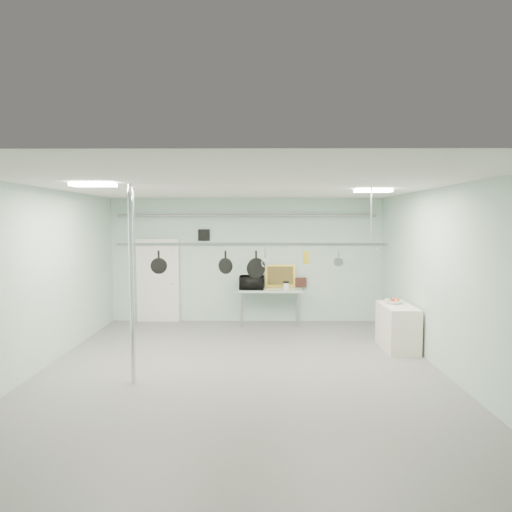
{
  "coord_description": "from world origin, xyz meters",
  "views": [
    {
      "loc": [
        0.33,
        -7.77,
        2.61
      ],
      "look_at": [
        0.26,
        1.0,
        1.94
      ],
      "focal_mm": 32.0,
      "sensor_mm": 36.0,
      "label": 1
    }
  ],
  "objects_px": {
    "prep_table": "(270,292)",
    "side_cabinet": "(397,327)",
    "pot_rack": "(252,243)",
    "skillet_right": "(256,264)",
    "chrome_pole": "(132,285)",
    "skillet_left": "(159,262)",
    "microwave": "(252,283)",
    "fruit_bowl": "(394,302)",
    "coffee_canister": "(286,286)",
    "skillet_mid": "(225,262)"
  },
  "relations": [
    {
      "from": "fruit_bowl",
      "to": "skillet_right",
      "type": "xyz_separation_m",
      "value": [
        -2.85,
        -1.29,
        0.9
      ]
    },
    {
      "from": "side_cabinet",
      "to": "skillet_right",
      "type": "distance_m",
      "value": 3.38
    },
    {
      "from": "microwave",
      "to": "skillet_right",
      "type": "bearing_deg",
      "value": 95.46
    },
    {
      "from": "chrome_pole",
      "to": "fruit_bowl",
      "type": "height_order",
      "value": "chrome_pole"
    },
    {
      "from": "chrome_pole",
      "to": "pot_rack",
      "type": "relative_size",
      "value": 0.67
    },
    {
      "from": "chrome_pole",
      "to": "coffee_canister",
      "type": "height_order",
      "value": "chrome_pole"
    },
    {
      "from": "pot_rack",
      "to": "skillet_mid",
      "type": "xyz_separation_m",
      "value": [
        -0.47,
        0.0,
        -0.34
      ]
    },
    {
      "from": "prep_table",
      "to": "side_cabinet",
      "type": "relative_size",
      "value": 1.33
    },
    {
      "from": "skillet_mid",
      "to": "chrome_pole",
      "type": "bearing_deg",
      "value": -121.52
    },
    {
      "from": "pot_rack",
      "to": "prep_table",
      "type": "bearing_deg",
      "value": 83.09
    },
    {
      "from": "skillet_mid",
      "to": "skillet_right",
      "type": "bearing_deg",
      "value": 26.21
    },
    {
      "from": "skillet_mid",
      "to": "pot_rack",
      "type": "bearing_deg",
      "value": 26.21
    },
    {
      "from": "side_cabinet",
      "to": "coffee_canister",
      "type": "xyz_separation_m",
      "value": [
        -2.16,
        2.02,
        0.54
      ]
    },
    {
      "from": "side_cabinet",
      "to": "skillet_left",
      "type": "relative_size",
      "value": 3.03
    },
    {
      "from": "prep_table",
      "to": "skillet_right",
      "type": "relative_size",
      "value": 3.28
    },
    {
      "from": "microwave",
      "to": "skillet_left",
      "type": "height_order",
      "value": "skillet_left"
    },
    {
      "from": "pot_rack",
      "to": "skillet_right",
      "type": "relative_size",
      "value": 9.85
    },
    {
      "from": "coffee_canister",
      "to": "skillet_left",
      "type": "relative_size",
      "value": 0.45
    },
    {
      "from": "skillet_left",
      "to": "skillet_right",
      "type": "xyz_separation_m",
      "value": [
        1.74,
        0.0,
        -0.05
      ]
    },
    {
      "from": "chrome_pole",
      "to": "prep_table",
      "type": "bearing_deg",
      "value": 61.29
    },
    {
      "from": "side_cabinet",
      "to": "fruit_bowl",
      "type": "bearing_deg",
      "value": 99.6
    },
    {
      "from": "prep_table",
      "to": "microwave",
      "type": "bearing_deg",
      "value": -172.89
    },
    {
      "from": "microwave",
      "to": "fruit_bowl",
      "type": "height_order",
      "value": "microwave"
    },
    {
      "from": "coffee_canister",
      "to": "skillet_mid",
      "type": "relative_size",
      "value": 0.45
    },
    {
      "from": "prep_table",
      "to": "skillet_left",
      "type": "xyz_separation_m",
      "value": [
        -2.07,
        -3.3,
        1.05
      ]
    },
    {
      "from": "coffee_canister",
      "to": "fruit_bowl",
      "type": "xyz_separation_m",
      "value": [
        2.13,
        -1.83,
        -0.05
      ]
    },
    {
      "from": "chrome_pole",
      "to": "coffee_canister",
      "type": "xyz_separation_m",
      "value": [
        2.69,
        4.02,
        -0.61
      ]
    },
    {
      "from": "prep_table",
      "to": "pot_rack",
      "type": "height_order",
      "value": "pot_rack"
    },
    {
      "from": "pot_rack",
      "to": "skillet_mid",
      "type": "distance_m",
      "value": 0.58
    },
    {
      "from": "side_cabinet",
      "to": "skillet_left",
      "type": "distance_m",
      "value": 4.96
    },
    {
      "from": "chrome_pole",
      "to": "skillet_mid",
      "type": "distance_m",
      "value": 1.71
    },
    {
      "from": "prep_table",
      "to": "pot_rack",
      "type": "bearing_deg",
      "value": -96.91
    },
    {
      "from": "chrome_pole",
      "to": "side_cabinet",
      "type": "height_order",
      "value": "chrome_pole"
    },
    {
      "from": "chrome_pole",
      "to": "prep_table",
      "type": "xyz_separation_m",
      "value": [
        2.3,
        4.2,
        -0.77
      ]
    },
    {
      "from": "prep_table",
      "to": "skillet_mid",
      "type": "bearing_deg",
      "value": -104.84
    },
    {
      "from": "pot_rack",
      "to": "fruit_bowl",
      "type": "bearing_deg",
      "value": 23.84
    },
    {
      "from": "chrome_pole",
      "to": "pot_rack",
      "type": "bearing_deg",
      "value": 25.35
    },
    {
      "from": "side_cabinet",
      "to": "skillet_left",
      "type": "xyz_separation_m",
      "value": [
        -4.62,
        -1.1,
        1.44
      ]
    },
    {
      "from": "prep_table",
      "to": "fruit_bowl",
      "type": "distance_m",
      "value": 3.22
    },
    {
      "from": "skillet_left",
      "to": "pot_rack",
      "type": "bearing_deg",
      "value": -9.67
    },
    {
      "from": "side_cabinet",
      "to": "skillet_mid",
      "type": "relative_size",
      "value": 3.03
    },
    {
      "from": "fruit_bowl",
      "to": "skillet_right",
      "type": "height_order",
      "value": "skillet_right"
    },
    {
      "from": "chrome_pole",
      "to": "side_cabinet",
      "type": "xyz_separation_m",
      "value": [
        4.85,
        2.0,
        -1.15
      ]
    },
    {
      "from": "pot_rack",
      "to": "skillet_left",
      "type": "relative_size",
      "value": 12.12
    },
    {
      "from": "skillet_mid",
      "to": "fruit_bowl",
      "type": "bearing_deg",
      "value": 47.02
    },
    {
      "from": "coffee_canister",
      "to": "skillet_mid",
      "type": "bearing_deg",
      "value": -112.1
    },
    {
      "from": "skillet_right",
      "to": "chrome_pole",
      "type": "bearing_deg",
      "value": 177.72
    },
    {
      "from": "chrome_pole",
      "to": "microwave",
      "type": "height_order",
      "value": "chrome_pole"
    },
    {
      "from": "fruit_bowl",
      "to": "skillet_left",
      "type": "height_order",
      "value": "skillet_left"
    },
    {
      "from": "microwave",
      "to": "coffee_canister",
      "type": "distance_m",
      "value": 0.86
    }
  ]
}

